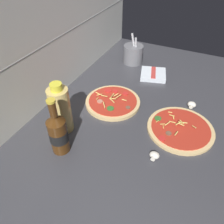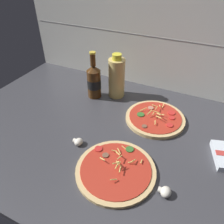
{
  "view_description": "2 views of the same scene",
  "coord_description": "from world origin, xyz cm",
  "px_view_note": "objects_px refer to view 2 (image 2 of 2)",
  "views": [
    {
      "loc": [
        -70.45,
        -18.94,
        69.11
      ],
      "look_at": [
        -9.56,
        10.27,
        10.63
      ],
      "focal_mm": 35.0,
      "sensor_mm": 36.0,
      "label": 1
    },
    {
      "loc": [
        20.62,
        -61.04,
        64.8
      ],
      "look_at": [
        -11.78,
        6.81,
        8.24
      ],
      "focal_mm": 35.0,
      "sensor_mm": 36.0,
      "label": 2
    }
  ],
  "objects_px": {
    "beer_bottle": "(94,81)",
    "mushroom_right": "(165,192)",
    "mushroom_left": "(78,142)",
    "oil_bottle": "(117,77)",
    "pizza_far": "(155,118)",
    "pizza_near": "(116,170)"
  },
  "relations": [
    {
      "from": "beer_bottle",
      "to": "mushroom_right",
      "type": "relative_size",
      "value": 5.78
    },
    {
      "from": "mushroom_left",
      "to": "oil_bottle",
      "type": "bearing_deg",
      "value": 92.18
    },
    {
      "from": "oil_bottle",
      "to": "mushroom_right",
      "type": "distance_m",
      "value": 0.61
    },
    {
      "from": "beer_bottle",
      "to": "oil_bottle",
      "type": "relative_size",
      "value": 1.06
    },
    {
      "from": "pizza_far",
      "to": "mushroom_left",
      "type": "height_order",
      "value": "pizza_far"
    },
    {
      "from": "pizza_near",
      "to": "mushroom_right",
      "type": "relative_size",
      "value": 6.72
    },
    {
      "from": "beer_bottle",
      "to": "mushroom_right",
      "type": "height_order",
      "value": "beer_bottle"
    },
    {
      "from": "oil_bottle",
      "to": "mushroom_left",
      "type": "height_order",
      "value": "oil_bottle"
    },
    {
      "from": "oil_bottle",
      "to": "mushroom_left",
      "type": "relative_size",
      "value": 5.77
    },
    {
      "from": "mushroom_left",
      "to": "mushroom_right",
      "type": "xyz_separation_m",
      "value": [
        0.37,
        -0.07,
        0.0
      ]
    },
    {
      "from": "beer_bottle",
      "to": "mushroom_left",
      "type": "distance_m",
      "value": 0.36
    },
    {
      "from": "pizza_far",
      "to": "beer_bottle",
      "type": "relative_size",
      "value": 1.1
    },
    {
      "from": "pizza_far",
      "to": "oil_bottle",
      "type": "bearing_deg",
      "value": 154.92
    },
    {
      "from": "mushroom_left",
      "to": "pizza_far",
      "type": "bearing_deg",
      "value": 50.69
    },
    {
      "from": "pizza_near",
      "to": "mushroom_left",
      "type": "relative_size",
      "value": 7.12
    },
    {
      "from": "beer_bottle",
      "to": "oil_bottle",
      "type": "xyz_separation_m",
      "value": [
        0.1,
        0.06,
        0.01
      ]
    },
    {
      "from": "beer_bottle",
      "to": "mushroom_right",
      "type": "bearing_deg",
      "value": -40.42
    },
    {
      "from": "mushroom_left",
      "to": "mushroom_right",
      "type": "bearing_deg",
      "value": -10.89
    },
    {
      "from": "beer_bottle",
      "to": "oil_bottle",
      "type": "distance_m",
      "value": 0.11
    },
    {
      "from": "mushroom_right",
      "to": "pizza_near",
      "type": "bearing_deg",
      "value": 175.29
    },
    {
      "from": "pizza_far",
      "to": "mushroom_left",
      "type": "bearing_deg",
      "value": -129.31
    },
    {
      "from": "pizza_far",
      "to": "mushroom_right",
      "type": "relative_size",
      "value": 6.36
    }
  ]
}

